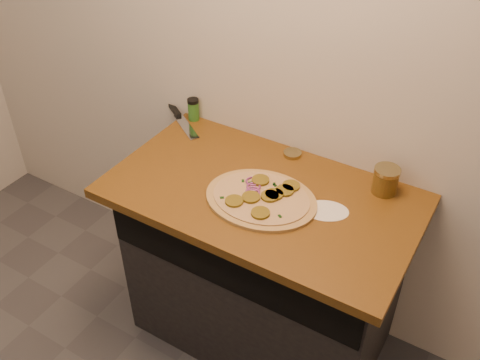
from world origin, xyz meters
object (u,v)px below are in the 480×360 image
Objects in this scene: chefs_knife at (180,118)px; spice_shaker at (193,109)px; pizza at (261,198)px; salsa_jar at (386,180)px.

spice_shaker is (0.06, 0.03, 0.05)m from chefs_knife.
chefs_knife is at bearing 152.39° from pizza.
spice_shaker reaches higher than chefs_knife.
pizza is 4.21× the size of salsa_jar.
pizza is 0.66m from spice_shaker.
pizza is 0.69m from chefs_knife.
spice_shaker is at bearing 26.75° from chefs_knife.
chefs_knife is 2.73× the size of salsa_jar.
salsa_jar is at bearing -1.89° from chefs_knife.
spice_shaker is (-0.56, 0.35, 0.04)m from pizza.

